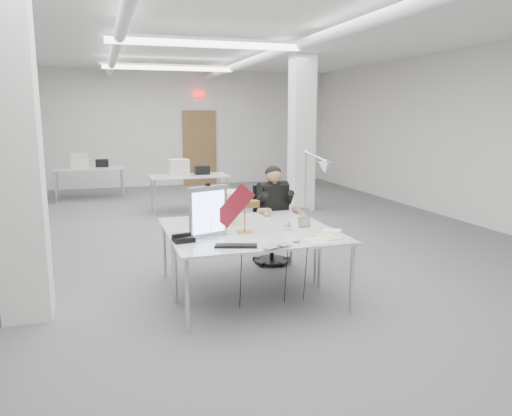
% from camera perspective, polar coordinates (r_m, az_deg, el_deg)
% --- Properties ---
extents(room_shell, '(10.04, 14.04, 3.24)m').
position_cam_1_polar(room_shell, '(7.52, -5.35, 8.26)').
color(room_shell, '#555557').
rests_on(room_shell, ground).
extents(desk_main, '(1.80, 0.90, 0.02)m').
position_cam_1_polar(desk_main, '(5.12, 0.64, -3.64)').
color(desk_main, silver).
rests_on(desk_main, room_shell).
extents(desk_second, '(1.80, 0.90, 0.02)m').
position_cam_1_polar(desk_second, '(5.96, -2.04, -1.59)').
color(desk_second, silver).
rests_on(desk_second, room_shell).
extents(bg_desk_a, '(1.60, 0.80, 0.02)m').
position_cam_1_polar(bg_desk_a, '(10.44, -7.68, 3.65)').
color(bg_desk_a, silver).
rests_on(bg_desk_a, room_shell).
extents(bg_desk_b, '(1.60, 0.80, 0.02)m').
position_cam_1_polar(bg_desk_b, '(12.48, -18.54, 4.34)').
color(bg_desk_b, silver).
rests_on(bg_desk_b, room_shell).
extents(filing_cabinet, '(0.45, 0.55, 1.20)m').
position_cam_1_polar(filing_cabinet, '(14.08, -25.35, 3.94)').
color(filing_cabinet, gray).
rests_on(filing_cabinet, room_shell).
extents(office_chair, '(0.68, 0.68, 1.16)m').
position_cam_1_polar(office_chair, '(6.74, 1.84, -1.57)').
color(office_chair, black).
rests_on(office_chair, room_shell).
extents(seated_person, '(0.67, 0.77, 1.00)m').
position_cam_1_polar(seated_person, '(6.63, 2.00, 1.06)').
color(seated_person, black).
rests_on(seated_person, office_chair).
extents(monitor, '(0.42, 0.18, 0.54)m').
position_cam_1_polar(monitor, '(5.14, -5.48, -0.43)').
color(monitor, '#A8A9AD').
rests_on(monitor, desk_main).
extents(pennant, '(0.42, 0.17, 0.48)m').
position_cam_1_polar(pennant, '(5.16, -2.51, 0.25)').
color(pennant, maroon).
rests_on(pennant, monitor).
extents(keyboard, '(0.43, 0.26, 0.02)m').
position_cam_1_polar(keyboard, '(4.81, -2.30, -4.33)').
color(keyboard, black).
rests_on(keyboard, desk_main).
extents(laptop, '(0.36, 0.29, 0.02)m').
position_cam_1_polar(laptop, '(4.75, 2.74, -4.51)').
color(laptop, '#A9AAAE').
rests_on(laptop, desk_main).
extents(mouse, '(0.11, 0.10, 0.04)m').
position_cam_1_polar(mouse, '(4.98, 4.63, -3.71)').
color(mouse, silver).
rests_on(mouse, desk_main).
extents(bankers_lamp, '(0.29, 0.14, 0.31)m').
position_cam_1_polar(bankers_lamp, '(5.34, -1.31, -1.16)').
color(bankers_lamp, gold).
rests_on(bankers_lamp, desk_main).
extents(desk_phone, '(0.22, 0.20, 0.05)m').
position_cam_1_polar(desk_phone, '(5.04, -8.29, -3.54)').
color(desk_phone, black).
rests_on(desk_phone, desk_main).
extents(picture_frame_left, '(0.16, 0.08, 0.12)m').
position_cam_1_polar(picture_frame_left, '(5.19, -6.55, -2.71)').
color(picture_frame_left, '#A57147').
rests_on(picture_frame_left, desk_main).
extents(picture_frame_right, '(0.15, 0.04, 0.11)m').
position_cam_1_polar(picture_frame_right, '(5.64, 5.54, -1.62)').
color(picture_frame_right, '#9F6C44').
rests_on(picture_frame_right, desk_main).
extents(desk_clock, '(0.11, 0.04, 0.10)m').
position_cam_1_polar(desk_clock, '(5.49, 3.65, -2.00)').
color(desk_clock, silver).
rests_on(desk_clock, desk_main).
extents(paper_stack_a, '(0.21, 0.29, 0.01)m').
position_cam_1_polar(paper_stack_a, '(5.06, 6.98, -3.72)').
color(paper_stack_a, silver).
rests_on(paper_stack_a, desk_main).
extents(paper_stack_b, '(0.23, 0.30, 0.01)m').
position_cam_1_polar(paper_stack_b, '(5.22, 8.18, -3.27)').
color(paper_stack_b, '#DCD883').
rests_on(paper_stack_b, desk_main).
extents(paper_stack_c, '(0.24, 0.23, 0.01)m').
position_cam_1_polar(paper_stack_c, '(5.53, 8.68, -2.52)').
color(paper_stack_c, white).
rests_on(paper_stack_c, desk_main).
extents(beige_monitor, '(0.47, 0.45, 0.37)m').
position_cam_1_polar(beige_monitor, '(5.88, -3.88, 0.16)').
color(beige_monitor, beige).
rests_on(beige_monitor, desk_second).
extents(architect_lamp, '(0.38, 0.80, 0.99)m').
position_cam_1_polar(architect_lamp, '(5.90, 6.65, 3.24)').
color(architect_lamp, '#B8B8BD').
rests_on(architect_lamp, desk_second).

